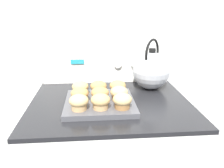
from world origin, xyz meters
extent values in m
cube|color=silver|center=(0.00, 0.70, 1.20)|extent=(8.00, 0.05, 2.40)
cube|color=black|center=(0.00, 0.35, 0.92)|extent=(0.73, 0.65, 0.02)
cube|color=white|center=(0.00, 0.65, 1.03)|extent=(0.72, 0.05, 0.22)
cube|color=teal|center=(-0.16, 0.61, 1.05)|extent=(0.07, 0.01, 0.02)
cylinder|color=white|center=(0.07, 0.61, 1.03)|extent=(0.04, 0.02, 0.04)
cylinder|color=white|center=(0.16, 0.61, 1.03)|extent=(0.04, 0.02, 0.04)
cylinder|color=white|center=(0.26, 0.61, 1.03)|extent=(0.04, 0.02, 0.04)
cube|color=#4C4C51|center=(-0.05, 0.28, 0.94)|extent=(0.30, 0.30, 0.02)
cylinder|color=tan|center=(-0.14, 0.20, 0.96)|extent=(0.06, 0.06, 0.03)
ellipsoid|color=tan|center=(-0.14, 0.20, 0.98)|extent=(0.08, 0.08, 0.05)
cylinder|color=tan|center=(-0.05, 0.20, 0.96)|extent=(0.06, 0.06, 0.03)
ellipsoid|color=tan|center=(-0.05, 0.20, 0.98)|extent=(0.08, 0.08, 0.05)
cylinder|color=olive|center=(0.04, 0.19, 0.96)|extent=(0.06, 0.06, 0.03)
ellipsoid|color=tan|center=(0.04, 0.19, 0.98)|extent=(0.08, 0.08, 0.05)
cylinder|color=tan|center=(-0.14, 0.28, 0.96)|extent=(0.06, 0.06, 0.03)
ellipsoid|color=#B2844C|center=(-0.14, 0.28, 0.98)|extent=(0.08, 0.08, 0.05)
cylinder|color=tan|center=(-0.05, 0.28, 0.96)|extent=(0.06, 0.06, 0.03)
ellipsoid|color=#B2844C|center=(-0.05, 0.28, 0.98)|extent=(0.08, 0.08, 0.05)
cylinder|color=olive|center=(0.04, 0.29, 0.96)|extent=(0.06, 0.06, 0.03)
ellipsoid|color=tan|center=(0.04, 0.29, 0.98)|extent=(0.08, 0.08, 0.05)
cylinder|color=olive|center=(-0.14, 0.37, 0.96)|extent=(0.06, 0.06, 0.03)
ellipsoid|color=tan|center=(-0.14, 0.37, 0.98)|extent=(0.08, 0.08, 0.05)
cylinder|color=#A37A4C|center=(-0.05, 0.37, 0.96)|extent=(0.06, 0.06, 0.03)
ellipsoid|color=#B2844C|center=(-0.05, 0.37, 0.98)|extent=(0.08, 0.08, 0.05)
cylinder|color=tan|center=(0.04, 0.37, 0.96)|extent=(0.06, 0.06, 0.03)
ellipsoid|color=tan|center=(0.04, 0.37, 0.98)|extent=(0.08, 0.08, 0.05)
sphere|color=silver|center=(0.23, 0.49, 1.02)|extent=(0.20, 0.20, 0.20)
cylinder|color=black|center=(0.23, 0.49, 1.13)|extent=(0.04, 0.04, 0.02)
cone|color=silver|center=(0.29, 0.56, 1.05)|extent=(0.08, 0.09, 0.07)
torus|color=black|center=(0.23, 0.49, 1.12)|extent=(0.11, 0.13, 0.15)
camera|label=1|loc=(-0.08, -0.70, 1.34)|focal=38.00mm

